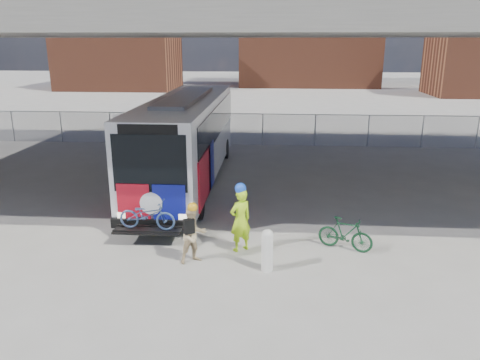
# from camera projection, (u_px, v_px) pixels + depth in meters

# --- Properties ---
(ground) EXTENTS (160.00, 160.00, 0.00)m
(ground) POSITION_uv_depth(u_px,v_px,m) (223.00, 220.00, 15.83)
(ground) COLOR #9E9991
(ground) RESTS_ON ground
(bus) EXTENTS (2.67, 12.92, 3.69)m
(bus) POSITION_uv_depth(u_px,v_px,m) (187.00, 133.00, 19.64)
(bus) COLOR silver
(bus) RESTS_ON ground
(overpass) EXTENTS (40.00, 16.00, 7.95)m
(overpass) POSITION_uv_depth(u_px,v_px,m) (233.00, 21.00, 17.78)
(overpass) COLOR #605E59
(overpass) RESTS_ON ground
(chainlink_fence) EXTENTS (30.00, 0.06, 30.00)m
(chainlink_fence) POSITION_uv_depth(u_px,v_px,m) (245.00, 121.00, 26.89)
(chainlink_fence) COLOR gray
(chainlink_fence) RESTS_ON ground
(brick_buildings) EXTENTS (54.00, 22.00, 12.00)m
(brick_buildings) POSITION_uv_depth(u_px,v_px,m) (273.00, 44.00, 60.29)
(brick_buildings) COLOR brown
(brick_buildings) RESTS_ON ground
(bollard) EXTENTS (0.30, 0.30, 1.16)m
(bollard) POSITION_uv_depth(u_px,v_px,m) (267.00, 249.00, 12.17)
(bollard) COLOR silver
(bollard) RESTS_ON ground
(cyclist_hivis) EXTENTS (0.81, 0.76, 2.03)m
(cyclist_hivis) POSITION_uv_depth(u_px,v_px,m) (240.00, 218.00, 13.27)
(cyclist_hivis) COLOR #C1FF1A
(cyclist_hivis) RESTS_ON ground
(cyclist_tan) EXTENTS (0.96, 0.91, 1.72)m
(cyclist_tan) POSITION_uv_depth(u_px,v_px,m) (193.00, 234.00, 12.59)
(cyclist_tan) COLOR #CEB384
(cyclist_tan) RESTS_ON ground
(bike_parked) EXTENTS (1.65, 1.06, 0.96)m
(bike_parked) POSITION_uv_depth(u_px,v_px,m) (345.00, 234.00, 13.46)
(bike_parked) COLOR #143E22
(bike_parked) RESTS_ON ground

